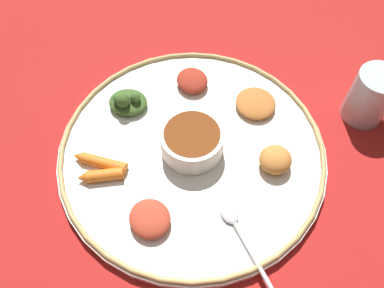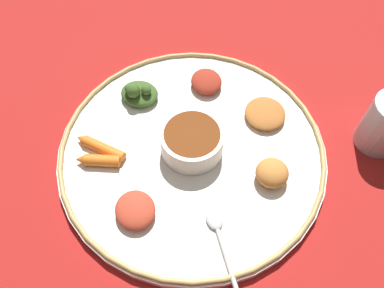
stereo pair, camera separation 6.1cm
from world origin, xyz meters
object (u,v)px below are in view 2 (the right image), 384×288
at_px(carrot_outer, 98,160).
at_px(drinking_glass, 384,126).
at_px(center_bowl, 192,141).
at_px(greens_pile, 139,93).
at_px(carrot_near_spoon, 100,147).
at_px(spoon, 224,249).

height_order(carrot_outer, drinking_glass, drinking_glass).
distance_m(center_bowl, carrot_outer, 0.15).
relative_size(center_bowl, greens_pile, 1.19).
xyz_separation_m(carrot_near_spoon, carrot_outer, (0.02, 0.02, 0.00)).
xyz_separation_m(greens_pile, drinking_glass, (-0.22, 0.34, 0.01)).
distance_m(center_bowl, greens_pile, 0.14).
bearing_deg(carrot_outer, carrot_near_spoon, -135.24).
height_order(carrot_near_spoon, carrot_outer, carrot_outer).
relative_size(center_bowl, carrot_near_spoon, 1.11).
distance_m(greens_pile, carrot_outer, 0.14).
bearing_deg(center_bowl, carrot_near_spoon, -44.56).
relative_size(greens_pile, drinking_glass, 0.87).
bearing_deg(spoon, carrot_near_spoon, -85.95).
bearing_deg(greens_pile, drinking_glass, 123.37).
distance_m(spoon, drinking_glass, 0.33).
bearing_deg(carrot_outer, spoon, 98.57).
bearing_deg(drinking_glass, greens_pile, -56.63).
distance_m(center_bowl, spoon, 0.17).
xyz_separation_m(center_bowl, carrot_outer, (0.12, -0.09, -0.01)).
bearing_deg(carrot_near_spoon, center_bowl, 135.44).
bearing_deg(drinking_glass, carrot_near_spoon, -41.86).
bearing_deg(carrot_near_spoon, greens_pile, -161.93).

